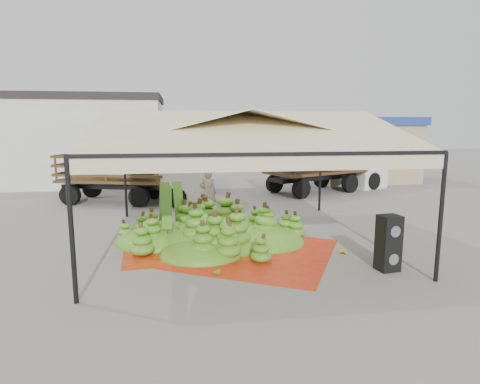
{
  "coord_description": "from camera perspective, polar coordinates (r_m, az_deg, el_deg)",
  "views": [
    {
      "loc": [
        -1.82,
        -12.11,
        3.58
      ],
      "look_at": [
        0.2,
        1.5,
        1.3
      ],
      "focal_mm": 30.0,
      "sensor_mm": 36.0,
      "label": 1
    }
  ],
  "objects": [
    {
      "name": "tarp_left",
      "position": [
        12.7,
        -5.96,
        -6.98
      ],
      "size": [
        4.84,
        4.64,
        0.01
      ],
      "primitive_type": "cube",
      "rotation": [
        0.0,
        0.0,
        0.09
      ],
      "color": "#CA5813",
      "rests_on": "ground"
    },
    {
      "name": "speaker_stack",
      "position": [
        10.68,
        20.36,
        -6.83
      ],
      "size": [
        0.57,
        0.52,
        1.41
      ],
      "rotation": [
        0.0,
        0.0,
        0.16
      ],
      "color": "black",
      "rests_on": "ground"
    },
    {
      "name": "hanging_bunches",
      "position": [
        13.97,
        5.45,
        5.42
      ],
      "size": [
        3.24,
        0.24,
        0.2
      ],
      "color": "#40831B",
      "rests_on": "ground"
    },
    {
      "name": "hand_yellow_b",
      "position": [
        10.93,
        -2.36,
        -9.25
      ],
      "size": [
        0.48,
        0.45,
        0.17
      ],
      "primitive_type": "ellipsoid",
      "rotation": [
        0.0,
        0.0,
        0.43
      ],
      "color": "gold",
      "rests_on": "ground"
    },
    {
      "name": "hand_yellow_a",
      "position": [
        11.73,
        14.14,
        -8.14
      ],
      "size": [
        0.52,
        0.46,
        0.2
      ],
      "primitive_type": "ellipsoid",
      "rotation": [
        0.0,
        0.0,
        0.24
      ],
      "color": "gold",
      "rests_on": "ground"
    },
    {
      "name": "building_white",
      "position": [
        27.38,
        -26.01,
        6.65
      ],
      "size": [
        14.3,
        6.3,
        5.4
      ],
      "color": "silver",
      "rests_on": "ground"
    },
    {
      "name": "building_tan",
      "position": [
        27.8,
        16.82,
        5.9
      ],
      "size": [
        6.3,
        5.3,
        4.1
      ],
      "color": "tan",
      "rests_on": "ground"
    },
    {
      "name": "banana_heap",
      "position": [
        12.35,
        -3.74,
        -4.34
      ],
      "size": [
        6.06,
        4.98,
        1.3
      ],
      "primitive_type": "ellipsoid",
      "rotation": [
        0.0,
        0.0,
        0.0
      ],
      "color": "#447C19",
      "rests_on": "ground"
    },
    {
      "name": "hand_red_b",
      "position": [
        11.29,
        21.2,
        -9.27
      ],
      "size": [
        0.43,
        0.37,
        0.18
      ],
      "primitive_type": "ellipsoid",
      "rotation": [
        0.0,
        0.0,
        -0.14
      ],
      "color": "#561713",
      "rests_on": "ground"
    },
    {
      "name": "hand_green",
      "position": [
        9.99,
        -3.69,
        -11.07
      ],
      "size": [
        0.48,
        0.44,
        0.18
      ],
      "primitive_type": "ellipsoid",
      "rotation": [
        0.0,
        0.0,
        -0.35
      ],
      "color": "#5C841B",
      "rests_on": "ground"
    },
    {
      "name": "canopy_tent",
      "position": [
        12.25,
        0.11,
        8.09
      ],
      "size": [
        8.1,
        8.1,
        4.0
      ],
      "color": "black",
      "rests_on": "ground"
    },
    {
      "name": "banana_leaves",
      "position": [
        12.75,
        -9.91,
        -7.05
      ],
      "size": [
        0.96,
        1.36,
        3.7
      ],
      "primitive_type": null,
      "color": "#316C1C",
      "rests_on": "ground"
    },
    {
      "name": "ground",
      "position": [
        12.76,
        0.1,
        -6.88
      ],
      "size": [
        90.0,
        90.0,
        0.0
      ],
      "primitive_type": "plane",
      "color": "slate",
      "rests_on": "ground"
    },
    {
      "name": "hand_red_a",
      "position": [
        12.17,
        19.13,
        -7.7
      ],
      "size": [
        0.52,
        0.44,
        0.22
      ],
      "primitive_type": "ellipsoid",
      "rotation": [
        0.0,
        0.0,
        -0.11
      ],
      "color": "#522A12",
      "rests_on": "ground"
    },
    {
      "name": "truck_left",
      "position": [
        19.28,
        -13.94,
        2.8
      ],
      "size": [
        7.24,
        4.11,
        2.36
      ],
      "rotation": [
        0.0,
        0.0,
        -0.27
      ],
      "color": "#4E391A",
      "rests_on": "ground"
    },
    {
      "name": "tarp_right",
      "position": [
        11.52,
        2.37,
        -8.67
      ],
      "size": [
        5.57,
        5.65,
        0.01
      ],
      "primitive_type": "cube",
      "rotation": [
        0.0,
        0.0,
        -0.49
      ],
      "color": "red",
      "rests_on": "ground"
    },
    {
      "name": "vendor",
      "position": [
        15.98,
        -4.58,
        -0.12
      ],
      "size": [
        0.77,
        0.59,
        1.89
      ],
      "primitive_type": "imported",
      "rotation": [
        0.0,
        0.0,
        2.93
      ],
      "color": "gray",
      "rests_on": "ground"
    },
    {
      "name": "truck_right",
      "position": [
        22.92,
        12.96,
        4.06
      ],
      "size": [
        7.64,
        5.23,
        2.49
      ],
      "rotation": [
        0.0,
        0.0,
        0.42
      ],
      "color": "#492B18",
      "rests_on": "ground"
    }
  ]
}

